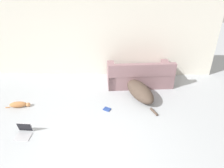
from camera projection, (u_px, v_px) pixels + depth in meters
ground_plane at (83, 160)px, 4.06m from camera, size 20.00×20.00×0.00m
wall_back at (95, 32)px, 6.37m from camera, size 7.21×0.06×2.76m
couch at (139, 75)px, 6.39m from camera, size 1.92×1.00×0.78m
dog at (139, 91)px, 5.78m from camera, size 0.90×1.53×0.41m
cat at (19, 105)px, 5.46m from camera, size 0.61×0.21×0.15m
laptop_open at (24, 131)px, 4.61m from camera, size 0.33×0.33×0.26m
book_blue at (107, 109)px, 5.39m from camera, size 0.21×0.20×0.02m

